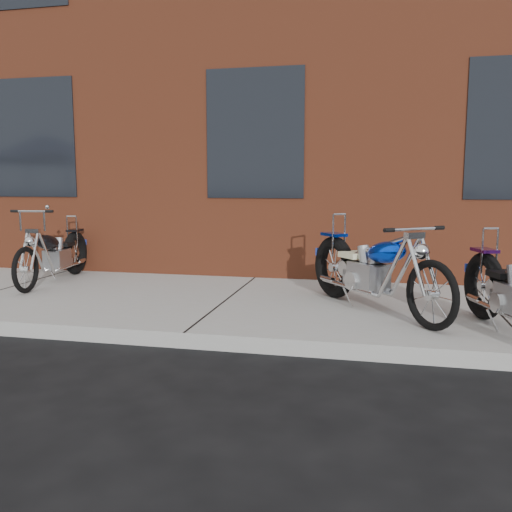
# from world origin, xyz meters

# --- Properties ---
(ground) EXTENTS (120.00, 120.00, 0.00)m
(ground) POSITION_xyz_m (0.00, 0.00, 0.00)
(ground) COLOR black
(ground) RESTS_ON ground
(sidewalk) EXTENTS (22.00, 3.00, 0.15)m
(sidewalk) POSITION_xyz_m (0.00, 1.50, 0.07)
(sidewalk) COLOR #A2A2A2
(sidewalk) RESTS_ON ground
(building_brick) EXTENTS (22.00, 10.00, 8.00)m
(building_brick) POSITION_xyz_m (0.00, 8.00, 4.00)
(building_brick) COLOR brown
(building_brick) RESTS_ON ground
(chopper_blue) EXTENTS (1.51, 1.89, 1.01)m
(chopper_blue) POSITION_xyz_m (1.69, 1.27, 0.57)
(chopper_blue) COLOR black
(chopper_blue) RESTS_ON sidewalk
(chopper_third) EXTENTS (0.49, 2.02, 1.03)m
(chopper_third) POSITION_xyz_m (-2.63, 2.06, 0.51)
(chopper_third) COLOR black
(chopper_third) RESTS_ON sidewalk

